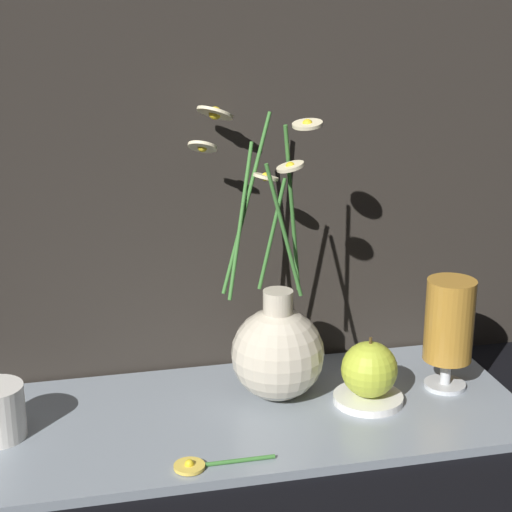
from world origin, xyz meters
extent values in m
plane|color=black|center=(0.00, 0.00, 0.00)|extent=(6.00, 6.00, 0.00)
cube|color=gray|center=(0.00, 0.00, 0.01)|extent=(0.72, 0.30, 0.01)
sphere|color=beige|center=(0.05, 0.03, 0.07)|extent=(0.12, 0.12, 0.12)
cylinder|color=beige|center=(0.05, 0.03, 0.14)|extent=(0.04, 0.04, 0.04)
cylinder|color=#3D7A33|center=(0.05, 0.05, 0.23)|extent=(0.04, 0.01, 0.14)
cylinder|color=beige|center=(0.04, 0.07, 0.30)|extent=(0.04, 0.04, 0.01)
sphere|color=yellow|center=(0.04, 0.07, 0.30)|extent=(0.01, 0.01, 0.01)
cylinder|color=#3D7A33|center=(0.07, 0.02, 0.27)|extent=(0.03, 0.03, 0.22)
cylinder|color=beige|center=(0.08, 0.01, 0.38)|extent=(0.05, 0.05, 0.01)
sphere|color=yellow|center=(0.08, 0.01, 0.38)|extent=(0.01, 0.01, 0.01)
cylinder|color=#3D7A33|center=(0.01, 0.06, 0.25)|extent=(0.05, 0.09, 0.18)
cylinder|color=beige|center=(-0.03, 0.08, 0.34)|extent=(0.05, 0.05, 0.02)
sphere|color=yellow|center=(-0.03, 0.08, 0.34)|extent=(0.01, 0.01, 0.01)
cylinder|color=#3D7A33|center=(0.02, 0.07, 0.27)|extent=(0.08, 0.07, 0.22)
cylinder|color=beige|center=(-0.01, 0.11, 0.38)|extent=(0.07, 0.07, 0.02)
sphere|color=yellow|center=(-0.01, 0.11, 0.38)|extent=(0.02, 0.02, 0.02)
cylinder|color=#3D7A33|center=(0.05, 0.01, 0.25)|extent=(0.05, 0.01, 0.17)
cylinder|color=beige|center=(0.05, -0.01, 0.33)|extent=(0.03, 0.03, 0.01)
sphere|color=yellow|center=(0.05, -0.01, 0.33)|extent=(0.01, 0.01, 0.01)
cylinder|color=silver|center=(0.28, 0.01, 0.01)|extent=(0.06, 0.06, 0.01)
cylinder|color=silver|center=(0.28, 0.01, 0.04)|extent=(0.01, 0.01, 0.04)
cylinder|color=#B77F2D|center=(0.28, 0.01, 0.11)|extent=(0.07, 0.07, 0.11)
cylinder|color=white|center=(0.16, -0.01, 0.02)|extent=(0.09, 0.09, 0.01)
sphere|color=#B7C638|center=(0.16, -0.01, 0.06)|extent=(0.07, 0.07, 0.07)
cylinder|color=#4C3819|center=(0.16, -0.01, 0.10)|extent=(0.00, 0.00, 0.01)
cylinder|color=#3D7A33|center=(-0.04, -0.12, 0.01)|extent=(0.10, 0.01, 0.01)
cylinder|color=#EAC64C|center=(-0.09, -0.12, 0.01)|extent=(0.04, 0.04, 0.00)
sphere|color=yellow|center=(-0.09, -0.12, 0.02)|extent=(0.01, 0.01, 0.01)
camera|label=1|loc=(-0.21, -0.96, 0.54)|focal=60.00mm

